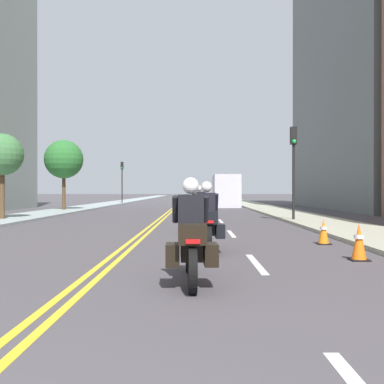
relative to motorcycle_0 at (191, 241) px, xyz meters
The scene contains 18 objects.
ground_plane 41.91m from the motorcycle_0, 92.25° to the left, with size 264.00×264.00×0.00m, color #464247.
sidewalk_left 42.81m from the motorcycle_0, 102.02° to the left, with size 2.88×144.00×0.12m, color #929F9F.
sidewalk_right 42.25m from the motorcycle_0, 82.36° to the left, with size 2.88×144.00×0.12m, color #A3A38D.
centreline_yellow_inner 41.91m from the motorcycle_0, 92.42° to the left, with size 0.12×132.00×0.01m, color yellow.
centreline_yellow_outer 41.90m from the motorcycle_0, 92.09° to the left, with size 0.12×132.00×0.01m, color yellow.
lane_dashes_white 22.92m from the motorcycle_0, 86.83° to the left, with size 0.14×56.40×0.01m.
building_right_1 33.14m from the motorcycle_0, 65.07° to the left, with size 6.34×20.80×21.25m.
motorcycle_0 is the anchor object (origin of this frame).
motorcycle_1 3.64m from the motorcycle_0, 84.59° to the left, with size 0.78×2.22×1.66m.
motorcycle_2 8.00m from the motorcycle_0, 89.95° to the left, with size 0.77×2.18×1.57m.
motorcycle_3 12.86m from the motorcycle_0, 88.89° to the left, with size 0.78×2.24×1.66m.
traffic_cone_1 6.12m from the motorcycle_0, 55.03° to the left, with size 0.36×0.36×0.69m.
traffic_cone_2 4.13m from the motorcycle_0, 33.47° to the left, with size 0.38×0.38×0.77m.
traffic_light_near 14.43m from the motorcycle_0, 71.24° to the left, with size 0.28×0.38×4.36m.
traffic_light_far 41.95m from the motorcycle_0, 100.84° to the left, with size 0.28×0.38×4.55m.
street_tree_0 25.65m from the motorcycle_0, 110.83° to the left, with size 2.67×2.67×4.95m.
street_tree_1 16.69m from the motorcycle_0, 123.02° to the left, with size 1.97×1.97×4.12m.
parked_truck 32.81m from the motorcycle_0, 85.14° to the left, with size 2.20×6.50×2.80m.
Camera 1 is at (1.71, -0.72, 1.44)m, focal length 41.45 mm.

